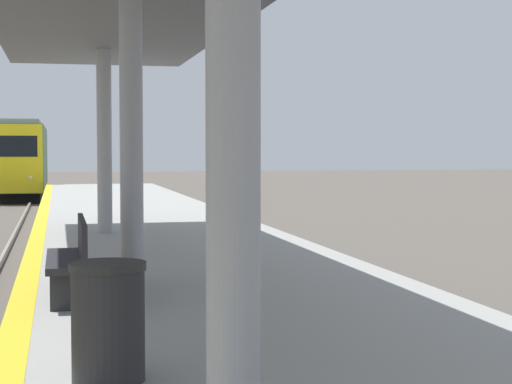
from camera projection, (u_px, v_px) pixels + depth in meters
train at (21, 159)px, 49.24m from camera, size 2.74×16.34×4.21m
trash_bin at (108, 321)px, 6.36m from camera, size 0.57×0.57×0.89m
bench at (72, 256)px, 9.88m from camera, size 0.44×1.90×0.92m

